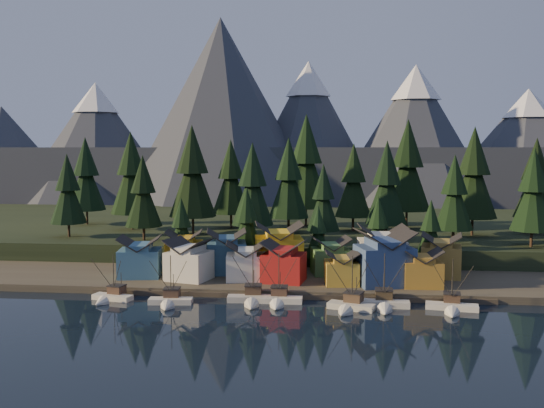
# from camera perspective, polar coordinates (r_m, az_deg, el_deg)

# --- Properties ---
(ground) EXTENTS (500.00, 500.00, 0.00)m
(ground) POSITION_cam_1_polar(r_m,az_deg,el_deg) (106.68, 0.90, -10.89)
(ground) COLOR black
(ground) RESTS_ON ground
(shore_strip) EXTENTS (400.00, 50.00, 1.50)m
(shore_strip) POSITION_cam_1_polar(r_m,az_deg,el_deg) (145.26, 2.35, -6.22)
(shore_strip) COLOR #3E372D
(shore_strip) RESTS_ON ground
(hillside) EXTENTS (420.00, 100.00, 6.00)m
(hillside) POSITION_cam_1_polar(r_m,az_deg,el_deg) (194.10, 3.33, -2.63)
(hillside) COLOR black
(hillside) RESTS_ON ground
(dock) EXTENTS (80.00, 4.00, 1.00)m
(dock) POSITION_cam_1_polar(r_m,az_deg,el_deg) (122.44, 1.61, -8.52)
(dock) COLOR #4E4438
(dock) RESTS_ON ground
(mountain_ridge) EXTENTS (560.00, 190.00, 90.00)m
(mountain_ridge) POSITION_cam_1_polar(r_m,az_deg,el_deg) (315.93, 3.70, 4.62)
(mountain_ridge) COLOR #424755
(mountain_ridge) RESTS_ON ground
(boat_0) EXTENTS (8.55, 9.01, 9.94)m
(boat_0) POSITION_cam_1_polar(r_m,az_deg,el_deg) (123.24, -15.03, -7.93)
(boat_0) COLOR silver
(boat_0) RESTS_ON ground
(boat_1) EXTENTS (8.71, 9.35, 10.32)m
(boat_1) POSITION_cam_1_polar(r_m,az_deg,el_deg) (117.78, -9.62, -8.40)
(boat_1) COLOR beige
(boat_1) RESTS_ON ground
(boat_2) EXTENTS (10.29, 11.07, 11.08)m
(boat_2) POSITION_cam_1_polar(r_m,az_deg,el_deg) (117.61, -1.85, -8.33)
(boat_2) COLOR beige
(boat_2) RESTS_ON ground
(boat_3) EXTENTS (9.40, 10.24, 10.73)m
(boat_3) POSITION_cam_1_polar(r_m,az_deg,el_deg) (116.92, 0.58, -8.42)
(boat_3) COLOR white
(boat_3) RESTS_ON ground
(boat_4) EXTENTS (9.27, 9.83, 11.10)m
(boat_4) POSITION_cam_1_polar(r_m,az_deg,el_deg) (113.05, 7.32, -8.85)
(boat_4) COLOR beige
(boat_4) RESTS_ON ground
(boat_5) EXTENTS (9.83, 10.63, 11.16)m
(boat_5) POSITION_cam_1_polar(r_m,az_deg,el_deg) (115.80, 10.53, -8.60)
(boat_5) COLOR silver
(boat_5) RESTS_ON ground
(boat_6) EXTENTS (9.98, 10.60, 10.37)m
(boat_6) POSITION_cam_1_polar(r_m,az_deg,el_deg) (116.77, 16.59, -8.73)
(boat_6) COLOR silver
(boat_6) RESTS_ON ground
(house_front_0) EXTENTS (10.13, 9.73, 8.86)m
(house_front_0) POSITION_cam_1_polar(r_m,az_deg,el_deg) (136.50, -12.33, -4.78)
(house_front_0) COLOR #3A688B
(house_front_0) RESTS_ON shore_strip
(house_front_1) EXTENTS (10.32, 10.08, 8.80)m
(house_front_1) POSITION_cam_1_polar(r_m,az_deg,el_deg) (131.58, -7.83, -5.09)
(house_front_1) COLOR silver
(house_front_1) RESTS_ON shore_strip
(house_front_2) EXTENTS (9.39, 9.44, 8.11)m
(house_front_2) POSITION_cam_1_polar(r_m,az_deg,el_deg) (130.83, -2.47, -5.27)
(house_front_2) COLOR white
(house_front_2) RESTS_ON shore_strip
(house_front_3) EXTENTS (9.57, 9.24, 8.64)m
(house_front_3) POSITION_cam_1_polar(r_m,az_deg,el_deg) (128.64, 1.11, -5.32)
(house_front_3) COLOR maroon
(house_front_3) RESTS_ON shore_strip
(house_front_4) EXTENTS (7.46, 7.94, 6.91)m
(house_front_4) POSITION_cam_1_polar(r_m,az_deg,el_deg) (127.13, 6.56, -5.90)
(house_front_4) COLOR gold
(house_front_4) RESTS_ON shore_strip
(house_front_5) EXTENTS (12.99, 12.30, 11.35)m
(house_front_5) POSITION_cam_1_polar(r_m,az_deg,el_deg) (127.64, 10.52, -4.85)
(house_front_5) COLOR #344B7B
(house_front_5) RESTS_ON shore_strip
(house_front_6) EXTENTS (7.96, 7.55, 7.72)m
(house_front_6) POSITION_cam_1_polar(r_m,az_deg,el_deg) (128.03, 13.93, -5.75)
(house_front_6) COLOR #A5782A
(house_front_6) RESTS_ON shore_strip
(house_back_0) EXTENTS (9.36, 9.08, 9.03)m
(house_back_0) POSITION_cam_1_polar(r_m,az_deg,el_deg) (143.14, -8.27, -4.21)
(house_back_0) COLOR gold
(house_back_0) RESTS_ON shore_strip
(house_back_1) EXTENTS (10.16, 10.25, 9.73)m
(house_back_1) POSITION_cam_1_polar(r_m,az_deg,el_deg) (137.87, -4.29, -4.38)
(house_back_1) COLOR #315575
(house_back_1) RESTS_ON shore_strip
(house_back_2) EXTENTS (12.05, 11.35, 11.18)m
(house_back_2) POSITION_cam_1_polar(r_m,az_deg,el_deg) (138.66, 0.65, -3.99)
(house_back_2) COLOR gold
(house_back_2) RESTS_ON shore_strip
(house_back_3) EXTENTS (9.54, 8.84, 8.36)m
(house_back_3) POSITION_cam_1_polar(r_m,az_deg,el_deg) (136.68, 5.56, -4.78)
(house_back_3) COLOR #487942
(house_back_3) RESTS_ON shore_strip
(house_back_4) EXTENTS (10.85, 10.47, 11.15)m
(house_back_4) POSITION_cam_1_polar(r_m,az_deg,el_deg) (136.29, 10.33, -4.24)
(house_back_4) COLOR silver
(house_back_4) RESTS_ON shore_strip
(house_back_5) EXTENTS (9.74, 9.83, 9.45)m
(house_back_5) POSITION_cam_1_polar(r_m,az_deg,el_deg) (138.62, 15.64, -4.57)
(house_back_5) COLOR olive
(house_back_5) RESTS_ON shore_strip
(tree_hill_0) EXTENTS (9.56, 9.56, 22.26)m
(tree_hill_0) POSITION_cam_1_polar(r_m,az_deg,el_deg) (170.13, -18.67, 1.12)
(tree_hill_0) COLOR #332319
(tree_hill_0) RESTS_ON hillside
(tree_hill_1) EXTENTS (12.24, 12.24, 28.52)m
(tree_hill_1) POSITION_cam_1_polar(r_m,az_deg,el_deg) (180.26, -13.09, 2.57)
(tree_hill_1) COLOR #332319
(tree_hill_1) RESTS_ON hillside
(tree_hill_2) EXTENTS (9.43, 9.43, 21.97)m
(tree_hill_2) POSITION_cam_1_polar(r_m,az_deg,el_deg) (158.36, -12.03, 0.93)
(tree_hill_2) COLOR #332319
(tree_hill_2) RESTS_ON hillside
(tree_hill_3) EXTENTS (12.92, 12.92, 30.10)m
(tree_hill_3) POSITION_cam_1_polar(r_m,az_deg,el_deg) (166.89, -7.50, 2.75)
(tree_hill_3) COLOR #332319
(tree_hill_3) RESTS_ON hillside
(tree_hill_4) EXTENTS (11.29, 11.29, 26.29)m
(tree_hill_4) POSITION_cam_1_polar(r_m,az_deg,el_deg) (180.02, -3.89, 2.30)
(tree_hill_4) COLOR #332319
(tree_hill_4) RESTS_ON hillside
(tree_hill_5) EXTENTS (10.82, 10.82, 25.22)m
(tree_hill_5) POSITION_cam_1_polar(r_m,az_deg,el_deg) (153.84, -1.84, 1.58)
(tree_hill_5) COLOR #332319
(tree_hill_5) RESTS_ON hillside
(tree_hill_6) EXTENTS (11.47, 11.47, 26.72)m
(tree_hill_6) POSITION_cam_1_polar(r_m,az_deg,el_deg) (167.80, 1.58, 2.18)
(tree_hill_6) COLOR #332319
(tree_hill_6) RESTS_ON hillside
(tree_hill_7) EXTENTS (8.52, 8.52, 19.86)m
(tree_hill_7) POSITION_cam_1_polar(r_m,az_deg,el_deg) (150.61, 4.85, 0.37)
(tree_hill_7) COLOR #332319
(tree_hill_7) RESTS_ON hillside
(tree_hill_8) EXTENTS (10.78, 10.78, 25.11)m
(tree_hill_8) POSITION_cam_1_polar(r_m,az_deg,el_deg) (174.38, 7.67, 1.96)
(tree_hill_8) COLOR #332319
(tree_hill_8) RESTS_ON hillside
(tree_hill_9) EXTENTS (11.03, 11.03, 25.69)m
(tree_hill_9) POSITION_cam_1_polar(r_m,az_deg,el_deg) (157.83, 10.74, 1.68)
(tree_hill_9) COLOR #332319
(tree_hill_9) RESTS_ON hillside
(tree_hill_10) EXTENTS (13.85, 13.85, 32.27)m
(tree_hill_10) POSITION_cam_1_polar(r_m,az_deg,el_deg) (183.30, 12.63, 3.27)
(tree_hill_10) COLOR #332319
(tree_hill_10) RESTS_ON hillside
(tree_hill_11) EXTENTS (9.54, 9.54, 22.23)m
(tree_hill_11) POSITION_cam_1_polar(r_m,az_deg,el_deg) (155.14, 16.78, 0.79)
(tree_hill_11) COLOR #332319
(tree_hill_11) RESTS_ON hillside
(tree_hill_12) EXTENTS (12.69, 12.69, 29.57)m
(tree_hill_12) POSITION_cam_1_polar(r_m,az_deg,el_deg) (172.15, 18.45, 2.51)
(tree_hill_12) COLOR #332319
(tree_hill_12) RESTS_ON hillside
(tree_hill_13) EXTENTS (10.25, 10.25, 23.87)m
(tree_hill_13) POSITION_cam_1_polar(r_m,az_deg,el_deg) (157.48, 23.37, 0.97)
(tree_hill_13) COLOR #332319
(tree_hill_13) RESTS_ON hillside
(tree_hill_14) EXTENTS (11.43, 11.43, 26.63)m
(tree_hill_14) POSITION_cam_1_polar(r_m,az_deg,el_deg) (182.64, 23.57, 1.97)
(tree_hill_14) COLOR #332319
(tree_hill_14) RESTS_ON hillside
(tree_hill_15) EXTENTS (14.61, 14.61, 34.03)m
(tree_hill_15) POSITION_cam_1_polar(r_m,az_deg,el_deg) (184.33, 3.25, 3.70)
(tree_hill_15) COLOR #332319
(tree_hill_15) RESTS_ON hillside
(tree_hill_16) EXTENTS (11.65, 11.65, 27.15)m
(tree_hill_16) POSITION_cam_1_polar(r_m,az_deg,el_deg) (196.13, -17.10, 2.46)
(tree_hill_16) COLOR #332319
(tree_hill_16) RESTS_ON hillside
(tree_shore_0) EXTENTS (7.04, 7.04, 16.40)m
(tree_shore_0) POSITION_cam_1_polar(r_m,az_deg,el_deg) (148.11, -8.52, -2.24)
(tree_shore_0) COLOR #332319
(tree_shore_0) RESTS_ON shore_strip
(tree_shore_1) EXTENTS (8.12, 8.12, 18.92)m
(tree_shore_1) POSITION_cam_1_polar(r_m,az_deg,el_deg) (144.73, -2.38, -1.81)
(tree_shore_1) COLOR #332319
(tree_shore_1) RESTS_ON shore_strip
(tree_shore_2) EXTENTS (6.33, 6.33, 14.74)m
(tree_shore_2) POSITION_cam_1_polar(r_m,az_deg,el_deg) (143.52, 4.36, -2.81)
(tree_shore_2) COLOR #332319
(tree_shore_2) RESTS_ON shore_strip
(tree_shore_3) EXTENTS (7.41, 7.41, 17.25)m
(tree_shore_3) POSITION_cam_1_polar(r_m,az_deg,el_deg) (143.59, 9.96, -2.31)
(tree_shore_3) COLOR #332319
(tree_shore_3) RESTS_ON shore_strip
(tree_shore_4) EXTENTS (7.05, 7.05, 16.42)m
(tree_shore_4) POSITION_cam_1_polar(r_m,az_deg,el_deg) (144.96, 14.70, -2.52)
(tree_shore_4) COLOR #332319
(tree_shore_4) RESTS_ON shore_strip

